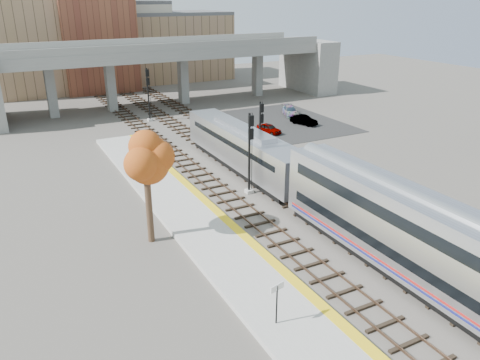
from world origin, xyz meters
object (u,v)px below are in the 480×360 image
car_b (304,120)px  tree (145,160)px  locomotive (243,148)px  signal_mast_far (148,96)px  car_c (290,111)px  signal_mast_mid (260,137)px  coach (442,252)px  car_a (269,129)px  signal_mast_near (250,155)px

car_b → tree: bearing=-162.4°
locomotive → signal_mast_far: signal_mast_far is taller
car_b → car_c: (1.19, 5.02, 0.02)m
car_b → locomotive: bearing=-162.6°
signal_mast_far → car_c: 19.29m
signal_mast_mid → coach: bearing=-95.0°
locomotive → car_c: (16.00, 16.17, -1.62)m
coach → signal_mast_mid: size_ratio=3.93×
tree → car_b: 34.02m
tree → car_a: 28.64m
signal_mast_near → tree: 10.96m
tree → car_c: 38.10m
locomotive → tree: size_ratio=2.43×
signal_mast_far → coach: bearing=-87.3°
car_c → locomotive: bearing=-114.1°
coach → car_c: coach is taller
signal_mast_near → tree: tree is taller
signal_mast_near → car_c: (18.10, 21.25, -2.73)m
locomotive → signal_mast_mid: bearing=8.3°
signal_mast_mid → tree: bearing=-145.8°
coach → tree: tree is taller
tree → locomotive: bearing=37.5°
locomotive → signal_mast_far: (-2.10, 22.25, 1.13)m
signal_mast_far → tree: 33.04m
car_a → car_b: bearing=-3.3°
tree → coach: bearing=-48.3°
car_a → signal_mast_near: bearing=-141.7°
signal_mast_far → tree: (-9.87, -31.44, 2.40)m
signal_mast_near → signal_mast_far: signal_mast_far is taller
signal_mast_near → signal_mast_mid: size_ratio=1.08×
signal_mast_mid → car_b: size_ratio=1.76×
signal_mast_mid → car_c: bearing=48.6°
signal_mast_near → signal_mast_mid: 6.77m
signal_mast_far → car_a: signal_mast_far is taller
signal_mast_far → signal_mast_near: bearing=-90.0°
locomotive → signal_mast_mid: size_ratio=3.00×
car_a → signal_mast_far: bearing=115.7°
signal_mast_near → car_a: signal_mast_near is taller
coach → signal_mast_far: (-2.10, 44.86, 0.61)m
locomotive → signal_mast_mid: (2.00, 0.29, 0.74)m
coach → signal_mast_mid: signal_mast_mid is taller
signal_mast_near → signal_mast_far: bearing=90.0°
signal_mast_far → car_b: 20.41m
locomotive → coach: (-0.00, -22.61, 0.52)m
signal_mast_near → car_b: 23.59m
locomotive → car_b: (14.80, 11.15, -1.64)m
car_c → car_b: bearing=-82.7°
car_b → car_c: size_ratio=0.85×
car_b → car_c: bearing=57.1°
signal_mast_far → car_a: (10.88, -12.41, -2.80)m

